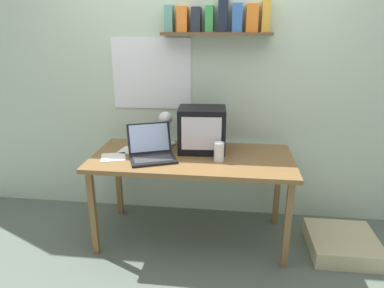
% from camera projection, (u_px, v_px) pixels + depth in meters
% --- Properties ---
extents(ground_plane, '(12.00, 12.00, 0.00)m').
position_uv_depth(ground_plane, '(192.00, 236.00, 2.91)').
color(ground_plane, '#59655A').
extents(back_wall, '(5.60, 0.24, 2.60)m').
position_uv_depth(back_wall, '(199.00, 73.00, 2.96)').
color(back_wall, beige).
rests_on(back_wall, ground_plane).
extents(corner_desk, '(1.57, 0.73, 0.73)m').
position_uv_depth(corner_desk, '(192.00, 163.00, 2.70)').
color(corner_desk, brown).
rests_on(corner_desk, ground_plane).
extents(crt_monitor, '(0.39, 0.31, 0.36)m').
position_uv_depth(crt_monitor, '(202.00, 130.00, 2.74)').
color(crt_monitor, black).
rests_on(crt_monitor, corner_desk).
extents(laptop, '(0.44, 0.44, 0.24)m').
position_uv_depth(laptop, '(151.00, 150.00, 2.64)').
color(laptop, black).
rests_on(laptop, corner_desk).
extents(desk_lamp, '(0.13, 0.18, 0.30)m').
position_uv_depth(desk_lamp, '(166.00, 122.00, 2.82)').
color(desk_lamp, silver).
rests_on(desk_lamp, corner_desk).
extents(juice_glass, '(0.08, 0.08, 0.14)m').
position_uv_depth(juice_glass, '(219.00, 153.00, 2.56)').
color(juice_glass, white).
rests_on(juice_glass, corner_desk).
extents(printed_handout, '(0.21, 0.19, 0.00)m').
position_uv_depth(printed_handout, '(131.00, 151.00, 2.79)').
color(printed_handout, white).
rests_on(printed_handout, corner_desk).
extents(loose_paper_near_monitor, '(0.23, 0.23, 0.00)m').
position_uv_depth(loose_paper_near_monitor, '(113.00, 157.00, 2.65)').
color(loose_paper_near_monitor, white).
rests_on(loose_paper_near_monitor, corner_desk).
extents(floor_cushion, '(0.52, 0.52, 0.13)m').
position_uv_depth(floor_cushion, '(342.00, 244.00, 2.70)').
color(floor_cushion, '#C7B98B').
rests_on(floor_cushion, ground_plane).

